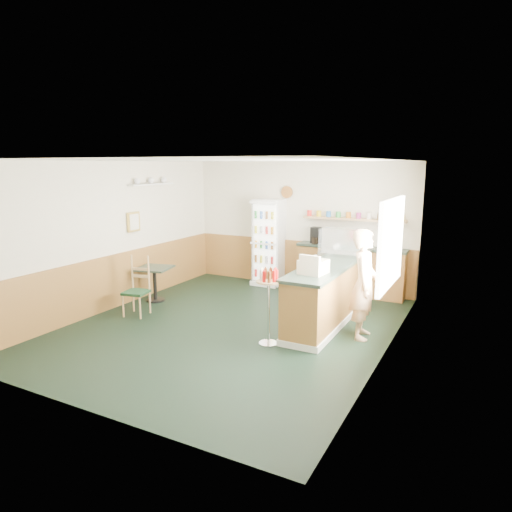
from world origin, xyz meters
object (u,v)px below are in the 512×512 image
Objects in this scene: cash_register at (313,267)px; condiment_stand at (269,294)px; drinks_fridge at (268,242)px; shopkeeper at (364,284)px; cafe_table at (155,277)px; display_case at (344,243)px; cafe_chair at (139,284)px.

cash_register is 0.83m from condiment_stand.
shopkeeper is (2.69, -2.21, -0.10)m from drinks_fridge.
condiment_stand is 3.10m from cafe_table.
drinks_fridge reaches higher than display_case.
drinks_fridge is at bearing 116.02° from condiment_stand.
drinks_fridge is 3.23m from cash_register.
display_case is (1.99, -0.96, 0.30)m from drinks_fridge.
condiment_stand reaches higher than cafe_chair.
cafe_table is at bearing -122.87° from drinks_fridge.
drinks_fridge is at bearing 57.13° from cafe_table.
cash_register reaches higher than cafe_table.
display_case is 1.49m from shopkeeper.
condiment_stand is (1.53, -3.13, -0.17)m from drinks_fridge.
condiment_stand reaches higher than cafe_table.
display_case is at bearing 19.73° from shopkeeper.
display_case is 0.74× the size of condiment_stand.
cafe_chair is at bearing 91.01° from shopkeeper.
display_case is 3.69m from cafe_table.
display_case is 3.76m from cafe_chair.
drinks_fridge is 3.16m from cafe_chair.
shopkeeper is 1.48× the size of condiment_stand.
shopkeeper is (0.70, -1.25, -0.40)m from display_case.
shopkeeper is at bearing 31.73° from cash_register.
cafe_table is 0.80m from cafe_chair.
cash_register is (1.99, -2.54, 0.17)m from drinks_fridge.
shopkeeper reaches higher than display_case.
cash_register is 0.53× the size of cafe_table.
drinks_fridge reaches higher than condiment_stand.
condiment_stand is (-0.46, -0.60, -0.34)m from cash_register.
condiment_stand is at bearing -15.24° from cafe_chair.
cafe_chair is at bearing -111.22° from drinks_fridge.
drinks_fridge reaches higher than cash_register.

